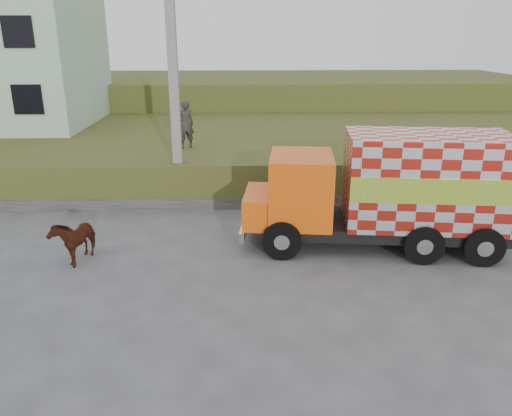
{
  "coord_description": "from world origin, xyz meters",
  "views": [
    {
      "loc": [
        1.05,
        -11.96,
        5.58
      ],
      "look_at": [
        1.5,
        0.34,
        1.3
      ],
      "focal_mm": 35.0,
      "sensor_mm": 36.0,
      "label": 1
    }
  ],
  "objects_px": {
    "utility_pole": "(174,84)",
    "cow": "(75,238)",
    "cargo_truck": "(390,190)",
    "pedestrian": "(185,125)"
  },
  "relations": [
    {
      "from": "cargo_truck",
      "to": "pedestrian",
      "type": "relative_size",
      "value": 4.08
    },
    {
      "from": "cargo_truck",
      "to": "pedestrian",
      "type": "bearing_deg",
      "value": 141.51
    },
    {
      "from": "utility_pole",
      "to": "cow",
      "type": "xyz_separation_m",
      "value": [
        -2.21,
        -4.47,
        -3.47
      ]
    },
    {
      "from": "pedestrian",
      "to": "cow",
      "type": "bearing_deg",
      "value": 50.71
    },
    {
      "from": "utility_pole",
      "to": "cow",
      "type": "relative_size",
      "value": 5.59
    },
    {
      "from": "cow",
      "to": "pedestrian",
      "type": "distance_m",
      "value": 7.32
    },
    {
      "from": "cow",
      "to": "pedestrian",
      "type": "height_order",
      "value": "pedestrian"
    },
    {
      "from": "utility_pole",
      "to": "cow",
      "type": "distance_m",
      "value": 6.08
    },
    {
      "from": "utility_pole",
      "to": "pedestrian",
      "type": "bearing_deg",
      "value": 88.1
    },
    {
      "from": "cow",
      "to": "pedestrian",
      "type": "bearing_deg",
      "value": 84.6
    }
  ]
}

